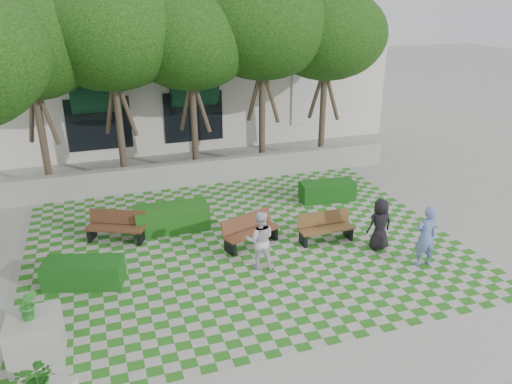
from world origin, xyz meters
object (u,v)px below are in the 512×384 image
object	(u,v)px
bench_mid	(250,231)
bench_east	(325,228)
bench_west	(116,227)
planter_back	(35,337)
hedge_east	(327,191)
person_white	(260,240)
hedge_west	(84,273)
person_blue	(426,236)
person_dark	(380,224)
hedge_midleft	(172,218)

from	to	relation	value
bench_mid	bench_east	bearing A→B (deg)	-31.74
bench_west	planter_back	xyz separation A→B (m)	(-1.86, -4.75, 0.12)
hedge_east	person_white	xyz separation A→B (m)	(-3.68, -3.51, 0.47)
bench_west	hedge_west	xyz separation A→B (m)	(-0.95, -2.18, -0.09)
planter_back	bench_mid	bearing A→B (deg)	30.73
bench_east	hedge_west	bearing A→B (deg)	-177.55
person_blue	person_white	bearing A→B (deg)	-15.02
bench_east	bench_mid	xyz separation A→B (m)	(-2.16, 0.44, 0.02)
hedge_east	person_dark	distance (m)	3.63
bench_east	planter_back	xyz separation A→B (m)	(-7.61, -2.80, 0.14)
person_white	hedge_west	bearing A→B (deg)	8.67
person_white	bench_mid	bearing A→B (deg)	-79.97
hedge_west	planter_back	xyz separation A→B (m)	(-0.91, -2.57, 0.22)
planter_back	person_white	size ratio (longest dim) A/B	1.03
hedge_east	person_blue	size ratio (longest dim) A/B	1.10
person_blue	person_dark	world-z (taller)	person_blue
hedge_midleft	hedge_west	distance (m)	3.52
hedge_west	person_blue	distance (m)	8.77
hedge_east	hedge_midleft	size ratio (longest dim) A/B	0.85
hedge_west	bench_west	bearing A→B (deg)	66.51
bench_mid	planter_back	xyz separation A→B (m)	(-5.45, -3.24, 0.12)
bench_west	hedge_west	world-z (taller)	bench_west
bench_east	bench_mid	bearing A→B (deg)	168.88
hedge_east	hedge_west	distance (m)	8.61
bench_east	hedge_east	world-z (taller)	bench_east
bench_east	planter_back	world-z (taller)	planter_back
hedge_west	person_blue	world-z (taller)	person_blue
bench_west	hedge_east	xyz separation A→B (m)	(7.14, 0.75, -0.10)
person_dark	hedge_east	bearing A→B (deg)	-94.55
bench_east	planter_back	distance (m)	8.11
hedge_midleft	planter_back	world-z (taller)	planter_back
bench_west	hedge_east	world-z (taller)	bench_west
hedge_east	hedge_midleft	bearing A→B (deg)	-174.14
hedge_west	person_blue	size ratio (longest dim) A/B	1.12
bench_west	planter_back	bearing A→B (deg)	-86.59
bench_mid	person_blue	xyz separation A→B (m)	(4.01, -2.53, 0.42)
hedge_midleft	person_dark	xyz separation A→B (m)	(5.34, -3.03, 0.36)
hedge_midleft	bench_west	bearing A→B (deg)	-173.42
hedge_west	hedge_east	bearing A→B (deg)	19.95
bench_east	person_white	xyz separation A→B (m)	(-2.29, -0.80, 0.39)
bench_west	person_dark	bearing A→B (deg)	2.59
bench_east	bench_west	xyz separation A→B (m)	(-5.76, 1.95, 0.01)
planter_back	person_white	distance (m)	5.69
bench_west	planter_back	distance (m)	5.10
bench_mid	hedge_midleft	xyz separation A→B (m)	(-1.95, 1.70, -0.04)
bench_east	hedge_midleft	world-z (taller)	bench_east
hedge_east	hedge_midleft	xyz separation A→B (m)	(-5.49, -0.56, 0.06)
hedge_midleft	person_dark	bearing A→B (deg)	-29.63
hedge_east	hedge_west	bearing A→B (deg)	-160.05
person_dark	bench_mid	bearing A→B (deg)	-23.58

